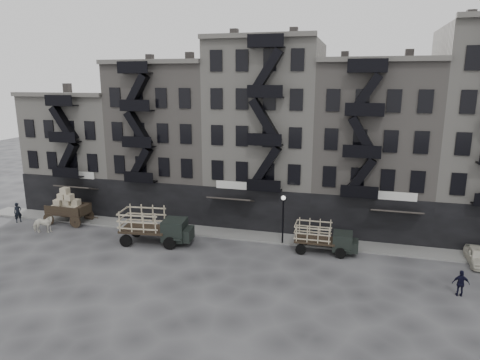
% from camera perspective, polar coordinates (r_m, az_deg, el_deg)
% --- Properties ---
extents(ground, '(140.00, 140.00, 0.00)m').
position_cam_1_polar(ground, '(35.10, 0.03, -9.62)').
color(ground, '#38383A').
rests_on(ground, ground).
extents(sidewalk, '(55.00, 2.50, 0.15)m').
position_cam_1_polar(sidewalk, '(38.44, 1.52, -7.41)').
color(sidewalk, slate).
rests_on(sidewalk, ground).
extents(building_west, '(10.00, 11.35, 13.20)m').
position_cam_1_polar(building_west, '(50.54, -19.30, 3.85)').
color(building_west, '#A9A49B').
rests_on(building_west, ground).
extents(building_midwest, '(10.00, 11.35, 16.20)m').
position_cam_1_polar(building_midwest, '(45.41, -8.93, 5.35)').
color(building_midwest, gray).
rests_on(building_midwest, ground).
extents(building_center, '(10.00, 11.35, 18.20)m').
position_cam_1_polar(building_center, '(42.19, 3.58, 6.26)').
color(building_center, '#A9A49B').
rests_on(building_center, ground).
extents(building_mideast, '(10.00, 11.35, 16.20)m').
position_cam_1_polar(building_mideast, '(41.48, 17.24, 4.16)').
color(building_mideast, gray).
rests_on(building_mideast, ground).
extents(lamp_post, '(0.36, 0.36, 4.28)m').
position_cam_1_polar(lamp_post, '(35.92, 5.77, -4.41)').
color(lamp_post, black).
rests_on(lamp_post, ground).
extents(horse, '(2.13, 1.45, 1.65)m').
position_cam_1_polar(horse, '(42.95, -24.79, -5.37)').
color(horse, silver).
rests_on(horse, ground).
extents(wagon, '(4.15, 2.27, 3.50)m').
position_cam_1_polar(wagon, '(44.59, -22.11, -2.87)').
color(wagon, black).
rests_on(wagon, ground).
extents(stake_truck_west, '(6.27, 3.08, 3.04)m').
position_cam_1_polar(stake_truck_west, '(37.08, -11.37, -5.74)').
color(stake_truck_west, black).
rests_on(stake_truck_west, ground).
extents(stake_truck_east, '(5.00, 2.12, 2.49)m').
position_cam_1_polar(stake_truck_east, '(35.26, 11.15, -7.29)').
color(stake_truck_east, black).
rests_on(stake_truck_east, ground).
extents(car_east, '(1.52, 3.73, 1.27)m').
position_cam_1_polar(car_east, '(37.41, 29.17, -8.87)').
color(car_east, beige).
rests_on(car_east, ground).
extents(pedestrian_west, '(0.80, 0.85, 1.96)m').
position_cam_1_polar(pedestrian_west, '(47.11, -27.50, -3.86)').
color(pedestrian_west, black).
rests_on(pedestrian_west, ground).
extents(pedestrian_mid, '(1.10, 0.96, 1.93)m').
position_cam_1_polar(pedestrian_mid, '(37.39, -7.80, -6.69)').
color(pedestrian_mid, black).
rests_on(pedestrian_mid, ground).
extents(policeman, '(1.05, 0.46, 1.77)m').
position_cam_1_polar(policeman, '(31.63, 27.36, -12.15)').
color(policeman, black).
rests_on(policeman, ground).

